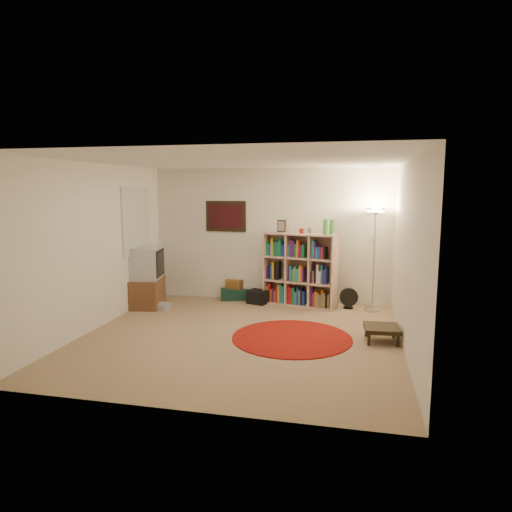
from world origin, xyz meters
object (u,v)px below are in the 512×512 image
at_px(tv_stand, 146,278).
at_px(floor_fan, 349,298).
at_px(bookshelf, 299,271).
at_px(floor_lamp, 375,226).
at_px(suitcase, 237,293).
at_px(side_table, 382,329).

bearing_deg(tv_stand, floor_fan, -0.30).
bearing_deg(floor_fan, tv_stand, 179.20).
bearing_deg(bookshelf, floor_lamp, 9.17).
bearing_deg(bookshelf, tv_stand, -151.48).
xyz_separation_m(floor_lamp, suitcase, (-2.54, 0.35, -1.39)).
relative_size(tv_stand, suitcase, 1.49).
height_order(tv_stand, suitcase, tv_stand).
height_order(floor_lamp, suitcase, floor_lamp).
relative_size(bookshelf, side_table, 3.10).
bearing_deg(tv_stand, side_table, -25.14).
relative_size(floor_lamp, suitcase, 2.47).
bearing_deg(floor_lamp, bookshelf, 175.10).
bearing_deg(floor_fan, floor_lamp, -18.37).
bearing_deg(tv_stand, bookshelf, 4.14).
xyz_separation_m(bookshelf, floor_fan, (0.90, -0.06, -0.45)).
distance_m(floor_fan, suitcase, 2.16).
bearing_deg(side_table, suitcase, 142.65).
bearing_deg(floor_fan, bookshelf, 165.49).
bearing_deg(suitcase, tv_stand, -165.41).
bearing_deg(suitcase, floor_lamp, -25.76).
distance_m(tv_stand, suitcase, 1.77).
xyz_separation_m(floor_fan, suitcase, (-2.13, 0.29, -0.09)).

